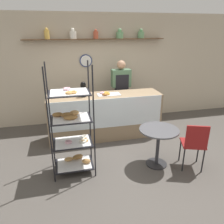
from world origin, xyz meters
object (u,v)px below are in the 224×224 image
object	(u,v)px
pastry_rack	(72,130)
cafe_table	(158,138)
coffee_carafe	(83,90)
donut_tray_counter	(107,94)
cafe_chair	(195,142)
person_worker	(121,91)

from	to	relation	value
pastry_rack	cafe_table	world-z (taller)	pastry_rack
coffee_carafe	donut_tray_counter	distance (m)	0.52
cafe_chair	donut_tray_counter	world-z (taller)	donut_tray_counter
person_worker	cafe_chair	world-z (taller)	person_worker
cafe_table	coffee_carafe	bearing A→B (deg)	131.78
cafe_table	donut_tray_counter	xyz separation A→B (m)	(-0.64, 1.31, 0.48)
pastry_rack	person_worker	distance (m)	2.15
cafe_chair	coffee_carafe	world-z (taller)	coffee_carafe
person_worker	coffee_carafe	size ratio (longest dim) A/B	5.16
person_worker	donut_tray_counter	size ratio (longest dim) A/B	3.31
cafe_table	cafe_chair	size ratio (longest dim) A/B	0.81
cafe_chair	pastry_rack	bearing A→B (deg)	6.87
person_worker	pastry_rack	bearing A→B (deg)	-127.22
pastry_rack	cafe_table	distance (m)	1.49
pastry_rack	donut_tray_counter	bearing A→B (deg)	54.11
pastry_rack	cafe_table	bearing A→B (deg)	-6.67
cafe_chair	donut_tray_counter	size ratio (longest dim) A/B	1.77
pastry_rack	person_worker	bearing A→B (deg)	52.78
person_worker	coffee_carafe	bearing A→B (deg)	-148.33
cafe_table	cafe_chair	bearing A→B (deg)	-27.68
person_worker	cafe_table	world-z (taller)	person_worker
pastry_rack	coffee_carafe	bearing A→B (deg)	73.84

